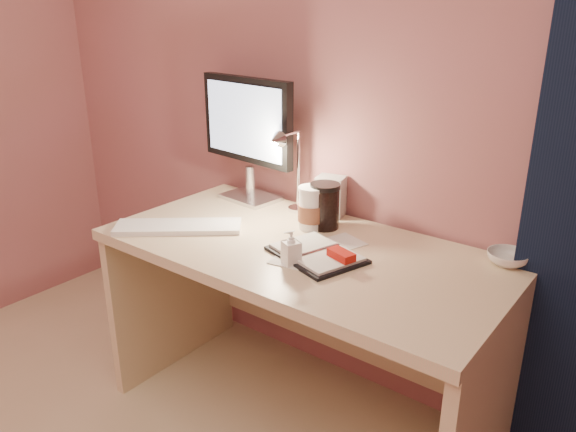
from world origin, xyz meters
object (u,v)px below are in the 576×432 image
Objects in this scene: coffee_cup at (311,209)px; desk at (313,296)px; lotion_bottle at (291,248)px; dark_jar at (325,208)px; product_box at (331,196)px; desk_lamp at (285,163)px; keyboard at (178,227)px; monitor at (249,128)px; bowl at (508,258)px; planner at (318,254)px.

desk is at bearing -48.99° from coffee_cup.
dark_jar reaches higher than lotion_bottle.
dark_jar is at bearing 106.79° from desk.
coffee_cup is 1.02× the size of product_box.
desk_lamp reaches higher than product_box.
dark_jar is at bearing 0.17° from keyboard.
desk is at bearing -83.61° from product_box.
monitor is at bearing 164.26° from coffee_cup.
bowl is (1.06, 0.02, -0.28)m from monitor.
keyboard is at bearing -153.33° from desk.
dark_jar reaches higher than bowl.
dark_jar is at bearing -80.22° from product_box.
bowl is 0.84× the size of product_box.
lotion_bottle is (-0.55, -0.42, 0.04)m from bowl.
dark_jar is 0.23m from desk_lamp.
coffee_cup reaches higher than lotion_bottle.
monitor is at bearing 170.21° from dark_jar.
keyboard is 2.91× the size of product_box.
product_box is at bearing 110.44° from desk.
coffee_cup reaches higher than desk.
monitor reaches higher than dark_jar.
bowl is 0.87× the size of dark_jar.
keyboard is 0.56m from planner.
desk is 3.06× the size of keyboard.
lotion_bottle is 0.46m from desk_lamp.
desk_lamp is at bearing 130.63° from lotion_bottle.
desk is 8.78× the size of coffee_cup.
lotion_bottle is at bearing -142.47° from bowl.
product_box is at bearing 135.25° from planner.
coffee_cup is 1.40× the size of lotion_bottle.
planner is 0.27m from dark_jar.
desk_lamp is (-0.82, -0.09, 0.19)m from bowl.
bowl reaches higher than desk.
dark_jar is 0.96× the size of product_box.
keyboard is 0.59m from product_box.
monitor is 3.24× the size of product_box.
desk_lamp is (-0.32, 0.23, 0.20)m from planner.
product_box reaches higher than keyboard.
coffee_cup is at bearing -14.25° from desk_lamp.
product_box is 0.46× the size of desk_lamp.
coffee_cup is at bearing -131.83° from dark_jar.
planner is 1.01× the size of desk_lamp.
coffee_cup reaches higher than keyboard.
desk is 12.26× the size of lotion_bottle.
coffee_cup is at bearing -9.86° from monitor.
monitor is at bearing -178.85° from bowl.
keyboard is at bearing -140.55° from dark_jar.
dark_jar reaches higher than planner.
monitor is at bearing 168.88° from planner.
desk_lamp is at bearing 179.64° from dark_jar.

